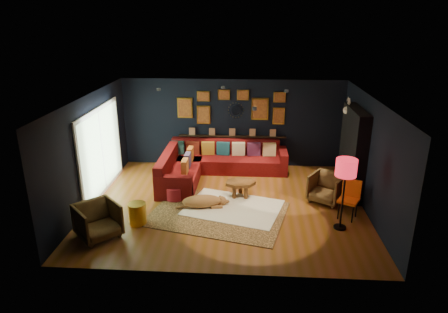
# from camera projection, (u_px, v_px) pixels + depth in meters

# --- Properties ---
(floor) EXTENTS (6.50, 6.50, 0.00)m
(floor) POSITION_uv_depth(u_px,v_px,m) (227.00, 204.00, 9.68)
(floor) COLOR brown
(floor) RESTS_ON ground
(room_walls) EXTENTS (6.50, 6.50, 6.50)m
(room_walls) POSITION_uv_depth(u_px,v_px,m) (227.00, 142.00, 9.14)
(room_walls) COLOR black
(room_walls) RESTS_ON ground
(sectional) EXTENTS (3.41, 2.69, 0.86)m
(sectional) POSITION_uv_depth(u_px,v_px,m) (209.00, 165.00, 11.31)
(sectional) COLOR maroon
(sectional) RESTS_ON ground
(ledge) EXTENTS (3.20, 0.12, 0.04)m
(ledge) POSITION_uv_depth(u_px,v_px,m) (232.00, 136.00, 11.88)
(ledge) COLOR black
(ledge) RESTS_ON room_walls
(gallery_wall) EXTENTS (3.15, 0.04, 1.02)m
(gallery_wall) POSITION_uv_depth(u_px,v_px,m) (232.00, 107.00, 11.62)
(gallery_wall) COLOR gold
(gallery_wall) RESTS_ON room_walls
(sunburst_mirror) EXTENTS (0.47, 0.16, 0.47)m
(sunburst_mirror) POSITION_uv_depth(u_px,v_px,m) (236.00, 110.00, 11.65)
(sunburst_mirror) COLOR silver
(sunburst_mirror) RESTS_ON room_walls
(fireplace) EXTENTS (0.31, 1.60, 2.20)m
(fireplace) POSITION_uv_depth(u_px,v_px,m) (352.00, 155.00, 9.99)
(fireplace) COLOR black
(fireplace) RESTS_ON ground
(deer_head) EXTENTS (0.50, 0.28, 0.45)m
(deer_head) POSITION_uv_depth(u_px,v_px,m) (354.00, 110.00, 10.11)
(deer_head) COLOR white
(deer_head) RESTS_ON fireplace
(sliding_door) EXTENTS (0.06, 2.80, 2.20)m
(sliding_door) POSITION_uv_depth(u_px,v_px,m) (101.00, 151.00, 10.07)
(sliding_door) COLOR white
(sliding_door) RESTS_ON ground
(ceiling_spots) EXTENTS (3.30, 2.50, 0.06)m
(ceiling_spots) POSITION_uv_depth(u_px,v_px,m) (229.00, 93.00, 9.56)
(ceiling_spots) COLOR black
(ceiling_spots) RESTS_ON room_walls
(shag_rug) EXTENTS (2.52, 2.12, 0.03)m
(shag_rug) POSITION_uv_depth(u_px,v_px,m) (233.00, 208.00, 9.47)
(shag_rug) COLOR white
(shag_rug) RESTS_ON ground
(leopard_rug) EXTENTS (3.42, 2.80, 0.02)m
(leopard_rug) POSITION_uv_depth(u_px,v_px,m) (218.00, 214.00, 9.21)
(leopard_rug) COLOR tan
(leopard_rug) RESTS_ON ground
(coffee_table) EXTENTS (0.88, 0.73, 0.39)m
(coffee_table) POSITION_uv_depth(u_px,v_px,m) (240.00, 184.00, 9.96)
(coffee_table) COLOR brown
(coffee_table) RESTS_ON shag_rug
(pouf) EXTENTS (0.47, 0.47, 0.31)m
(pouf) POSITION_uv_depth(u_px,v_px,m) (175.00, 192.00, 9.88)
(pouf) COLOR #A41B29
(pouf) RESTS_ON shag_rug
(armchair_left) EXTENTS (1.08, 1.08, 0.81)m
(armchair_left) POSITION_uv_depth(u_px,v_px,m) (98.00, 219.00, 8.14)
(armchair_left) COLOR #A87C40
(armchair_left) RESTS_ON ground
(armchair_right) EXTENTS (1.01, 1.00, 0.77)m
(armchair_right) POSITION_uv_depth(u_px,v_px,m) (327.00, 187.00, 9.71)
(armchair_right) COLOR #A87C40
(armchair_right) RESTS_ON ground
(gold_stool) EXTENTS (0.39, 0.39, 0.48)m
(gold_stool) POSITION_uv_depth(u_px,v_px,m) (137.00, 214.00, 8.71)
(gold_stool) COLOR gold
(gold_stool) RESTS_ON ground
(orange_chair) EXTENTS (0.56, 0.56, 0.88)m
(orange_chair) POSITION_uv_depth(u_px,v_px,m) (350.00, 196.00, 8.92)
(orange_chair) COLOR black
(orange_chair) RESTS_ON ground
(floor_lamp) EXTENTS (0.44, 0.44, 1.58)m
(floor_lamp) POSITION_uv_depth(u_px,v_px,m) (346.00, 171.00, 8.16)
(floor_lamp) COLOR black
(floor_lamp) RESTS_ON ground
(dog) EXTENTS (1.37, 0.85, 0.40)m
(dog) POSITION_uv_depth(u_px,v_px,m) (202.00, 199.00, 9.45)
(dog) COLOR #A3693D
(dog) RESTS_ON leopard_rug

